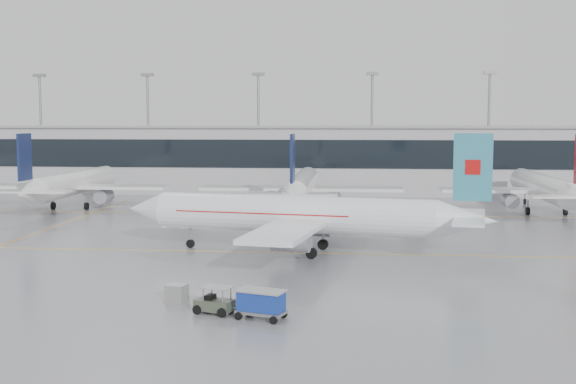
# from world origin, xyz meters

# --- Properties ---
(ground) EXTENTS (320.00, 320.00, 0.00)m
(ground) POSITION_xyz_m (0.00, 0.00, 0.00)
(ground) COLOR gray
(ground) RESTS_ON ground
(taxi_line_main) EXTENTS (120.00, 0.25, 0.01)m
(taxi_line_main) POSITION_xyz_m (0.00, 0.00, 0.01)
(taxi_line_main) COLOR gold
(taxi_line_main) RESTS_ON ground
(taxi_line_north) EXTENTS (120.00, 0.25, 0.01)m
(taxi_line_north) POSITION_xyz_m (0.00, 30.00, 0.01)
(taxi_line_north) COLOR gold
(taxi_line_north) RESTS_ON ground
(taxi_line_cross) EXTENTS (0.25, 60.00, 0.01)m
(taxi_line_cross) POSITION_xyz_m (-30.00, 15.00, 0.01)
(taxi_line_cross) COLOR gold
(taxi_line_cross) RESTS_ON ground
(terminal) EXTENTS (180.00, 15.00, 12.00)m
(terminal) POSITION_xyz_m (0.00, 62.00, 6.00)
(terminal) COLOR #A5A5A9
(terminal) RESTS_ON ground
(terminal_glass) EXTENTS (180.00, 0.20, 5.00)m
(terminal_glass) POSITION_xyz_m (0.00, 54.45, 7.50)
(terminal_glass) COLOR black
(terminal_glass) RESTS_ON ground
(terminal_roof) EXTENTS (182.00, 16.00, 0.40)m
(terminal_roof) POSITION_xyz_m (0.00, 62.00, 12.20)
(terminal_roof) COLOR gray
(terminal_roof) RESTS_ON ground
(light_masts) EXTENTS (156.40, 1.00, 22.60)m
(light_masts) POSITION_xyz_m (0.00, 68.00, 13.34)
(light_masts) COLOR gray
(light_masts) RESTS_ON ground
(air_canada_jet) EXTENTS (38.17, 31.27, 12.20)m
(air_canada_jet) POSITION_xyz_m (2.92, -0.30, 3.89)
(air_canada_jet) COLOR white
(air_canada_jet) RESTS_ON ground
(parked_jet_b) EXTENTS (29.64, 36.96, 11.72)m
(parked_jet_b) POSITION_xyz_m (-35.00, 33.69, 3.71)
(parked_jet_b) COLOR white
(parked_jet_b) RESTS_ON ground
(parked_jet_c) EXTENTS (29.64, 36.96, 11.72)m
(parked_jet_c) POSITION_xyz_m (-0.00, 33.69, 3.71)
(parked_jet_c) COLOR white
(parked_jet_c) RESTS_ON ground
(parked_jet_d) EXTENTS (29.64, 36.96, 11.72)m
(parked_jet_d) POSITION_xyz_m (35.00, 33.69, 3.71)
(parked_jet_d) COLOR white
(parked_jet_d) RESTS_ON ground
(baggage_tug) EXTENTS (3.99, 2.36, 1.91)m
(baggage_tug) POSITION_xyz_m (-1.86, -23.54, 0.67)
(baggage_tug) COLOR #3E4638
(baggage_tug) RESTS_ON ground
(baggage_cart) EXTENTS (3.63, 2.71, 2.01)m
(baggage_cart) POSITION_xyz_m (1.56, -24.65, 1.17)
(baggage_cart) COLOR gray
(baggage_cart) RESTS_ON ground
(gse_unit) EXTENTS (1.64, 1.57, 1.38)m
(gse_unit) POSITION_xyz_m (-5.18, -20.91, 0.69)
(gse_unit) COLOR gray
(gse_unit) RESTS_ON ground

